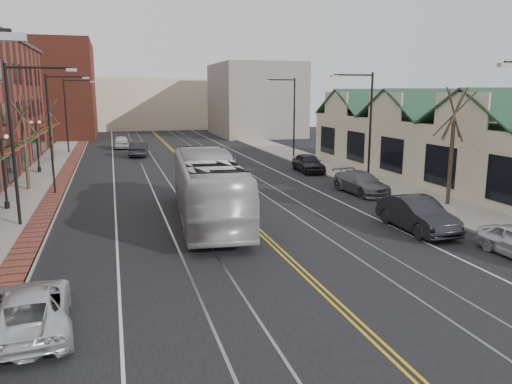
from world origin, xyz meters
TOP-DOWN VIEW (x-y plane):
  - ground at (0.00, 0.00)m, footprint 160.00×160.00m
  - sidewalk_left at (-12.00, 20.00)m, footprint 4.00×120.00m
  - sidewalk_right at (12.00, 20.00)m, footprint 4.00×120.00m
  - building_right at (18.00, 20.00)m, footprint 8.00×36.00m
  - backdrop_left at (-16.00, 70.00)m, footprint 14.00×18.00m
  - backdrop_mid at (0.00, 85.00)m, footprint 22.00×14.00m
  - backdrop_right at (15.00, 65.00)m, footprint 12.00×16.00m
  - streetlight_l_1 at (-11.05, 16.00)m, footprint 3.33×0.25m
  - streetlight_l_2 at (-11.05, 32.00)m, footprint 3.33×0.25m
  - streetlight_l_3 at (-11.05, 48.00)m, footprint 3.33×0.25m
  - streetlight_r_1 at (11.05, 22.00)m, footprint 3.33×0.25m
  - streetlight_r_2 at (11.05, 38.00)m, footprint 3.33×0.25m
  - lamppost_l_2 at (-12.80, 20.00)m, footprint 0.84×0.28m
  - lamppost_l_3 at (-12.80, 34.00)m, footprint 0.84×0.28m
  - tree_left_near at (-12.50, 26.00)m, footprint 1.78×1.37m
  - tree_left_far at (-12.50, 42.00)m, footprint 1.66×1.28m
  - tree_right_mid at (12.50, 14.00)m, footprint 1.90×1.46m
  - traffic_signal at (-10.60, 24.00)m, footprint 0.18×0.15m
  - transit_bus at (-2.00, 14.69)m, footprint 4.04×13.01m
  - parked_suv at (-9.30, 3.64)m, footprint 2.70×5.07m
  - parked_car_b at (7.56, 9.82)m, footprint 1.82×5.12m
  - parked_car_c at (9.30, 18.92)m, footprint 2.47×5.21m
  - parked_car_d at (9.30, 28.45)m, footprint 2.13×4.74m
  - distant_car_left at (-4.10, 43.23)m, footprint 2.32×5.05m
  - distant_car_right at (3.10, 34.50)m, footprint 2.47×5.15m
  - distant_car_far at (-5.77, 51.29)m, footprint 1.94×4.69m

SIDE VIEW (x-z plane):
  - ground at x=0.00m, z-range 0.00..0.00m
  - sidewalk_left at x=-12.00m, z-range 0.00..0.15m
  - sidewalk_right at x=12.00m, z-range 0.00..0.15m
  - parked_suv at x=-9.30m, z-range 0.00..1.36m
  - distant_car_right at x=3.10m, z-range 0.00..1.45m
  - parked_car_c at x=9.30m, z-range 0.00..1.47m
  - parked_car_d at x=9.30m, z-range 0.00..1.58m
  - distant_car_far at x=-5.77m, z-range 0.00..1.59m
  - distant_car_left at x=-4.10m, z-range 0.00..1.60m
  - parked_car_b at x=7.56m, z-range 0.00..1.68m
  - transit_bus at x=-2.00m, z-range 0.00..3.57m
  - lamppost_l_2 at x=-12.80m, z-range 0.07..4.34m
  - lamppost_l_3 at x=-12.80m, z-range 0.07..4.34m
  - building_right at x=18.00m, z-range 0.00..4.60m
  - traffic_signal at x=-10.60m, z-range 0.45..4.25m
  - tree_left_far at x=-12.50m, z-range 0.26..6.29m
  - tree_left_near at x=-12.50m, z-range 0.27..6.75m
  - tree_right_mid at x=12.50m, z-range 0.28..7.22m
  - backdrop_mid at x=0.00m, z-range 0.00..9.00m
  - streetlight_l_1 at x=-11.05m, z-range 1.03..9.03m
  - streetlight_l_2 at x=-11.05m, z-range 1.03..9.03m
  - streetlight_l_3 at x=-11.05m, z-range 1.03..9.03m
  - streetlight_r_1 at x=11.05m, z-range 1.03..9.03m
  - streetlight_r_2 at x=11.05m, z-range 1.03..9.03m
  - backdrop_right at x=15.00m, z-range 0.00..11.00m
  - backdrop_left at x=-16.00m, z-range 0.00..14.00m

